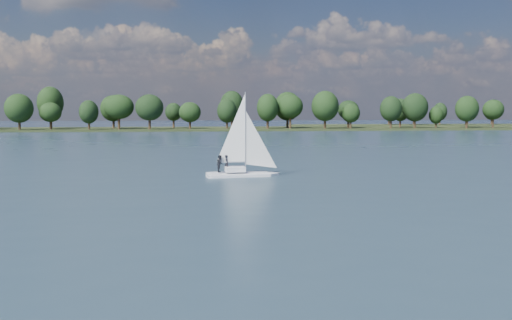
{
  "coord_description": "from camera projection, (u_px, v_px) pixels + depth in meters",
  "views": [
    {
      "loc": [
        -1.34,
        -19.06,
        7.34
      ],
      "look_at": [
        5.51,
        37.29,
        2.5
      ],
      "focal_mm": 40.0,
      "sensor_mm": 36.0,
      "label": 1
    }
  ],
  "objects": [
    {
      "name": "ground",
      "position": [
        193.0,
        147.0,
        118.55
      ],
      "size": [
        700.0,
        700.0,
        0.0
      ],
      "primitive_type": "plane",
      "color": "#233342",
      "rests_on": "ground"
    },
    {
      "name": "sailboat",
      "position": [
        239.0,
        152.0,
        64.04
      ],
      "size": [
        7.76,
        2.95,
        9.97
      ],
      "rotation": [
        0.0,
        0.0,
        0.11
      ],
      "color": "white",
      "rests_on": "ground"
    },
    {
      "name": "far_shore",
      "position": [
        190.0,
        130.0,
        229.33
      ],
      "size": [
        660.0,
        40.0,
        1.5
      ],
      "primitive_type": "cube",
      "color": "black",
      "rests_on": "ground"
    },
    {
      "name": "far_shore_back",
      "position": [
        499.0,
        126.0,
        296.06
      ],
      "size": [
        220.0,
        30.0,
        1.4
      ],
      "primitive_type": "cube",
      "color": "black",
      "rests_on": "ground"
    },
    {
      "name": "treeline",
      "position": [
        166.0,
        110.0,
        223.95
      ],
      "size": [
        562.64,
        73.85,
        18.59
      ],
      "color": "black",
      "rests_on": "ground"
    }
  ]
}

